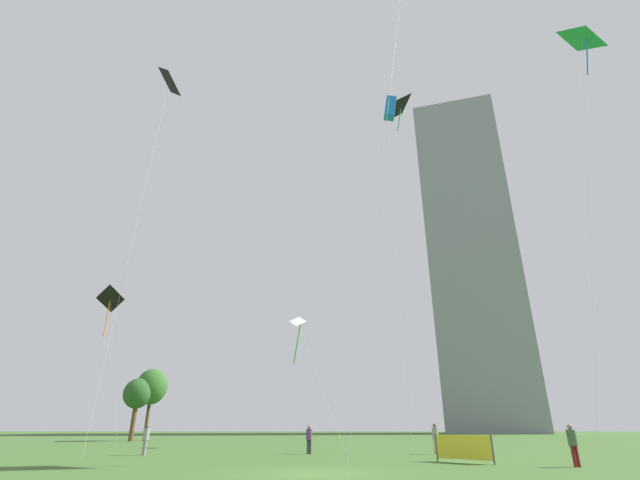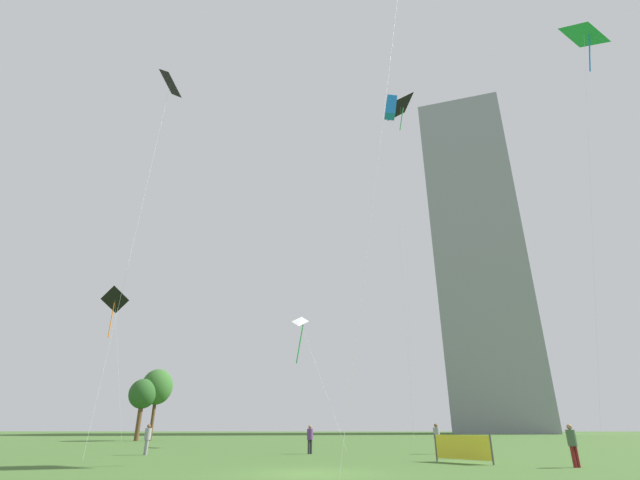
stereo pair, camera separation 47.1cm
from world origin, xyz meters
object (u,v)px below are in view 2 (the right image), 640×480
Objects in this scene: distant_highrise_0 at (477,257)px; kite_flying_4 at (300,325)px; kite_flying_3 at (391,108)px; kite_flying_6 at (115,301)px; kite_flying_2 at (585,37)px; person_standing_3 at (572,442)px; kite_flying_0 at (171,85)px; event_banner at (462,447)px; person_standing_2 at (437,436)px; person_standing_0 at (310,437)px; person_standing_1 at (147,437)px; park_tree_1 at (143,394)px; park_tree_0 at (157,387)px; kite_flying_5 at (400,109)px.

kite_flying_4 is at bearing -103.60° from distant_highrise_0.
kite_flying_3 reaches higher than kite_flying_6.
person_standing_3 is at bearing -149.32° from kite_flying_2.
kite_flying_0 is 12.51× the size of event_banner.
distant_highrise_0 is 109.11m from event_banner.
person_standing_2 is 31.17m from kite_flying_0.
event_banner is (1.10, -5.82, -24.34)m from kite_flying_3.
person_standing_3 is 0.06× the size of kite_flying_3.
kite_flying_4 is (-7.75, 11.55, -14.91)m from kite_flying_3.
kite_flying_0 is at bearing -124.11° from kite_flying_4.
kite_flying_0 reaches higher than person_standing_2.
kite_flying_6 reaches higher than person_standing_0.
kite_flying_6 is at bearing 174.05° from person_standing_1.
person_standing_0 is at bearing 171.43° from kite_flying_2.
distant_highrise_0 is at bearing 107.04° from person_standing_1.
park_tree_1 is (-27.46, 26.62, -19.94)m from kite_flying_3.
kite_flying_6 is 101.11m from distant_highrise_0.
park_tree_1 is (-1.02, -1.50, -0.95)m from park_tree_0.
park_tree_0 is at bearing 87.58° from kite_flying_6.
kite_flying_4 is at bearing 178.23° from kite_flying_5.
person_standing_1 is 0.02× the size of distant_highrise_0.
kite_flying_2 reaches higher than event_banner.
kite_flying_5 is 2.46× the size of kite_flying_6.
person_standing_3 is 48.26m from park_tree_0.
kite_flying_3 is at bearing -73.96° from person_standing_3.
kite_flying_2 is at bearing -35.68° from park_tree_0.
person_standing_3 is at bearing 103.19° from person_standing_0.
kite_flying_2 is 1.20× the size of kite_flying_3.
distant_highrise_0 reaches higher than kite_flying_5.
person_standing_0 is 35.75m from kite_flying_5.
kite_flying_5 is 16.48× the size of event_banner.
kite_flying_5 is at bearing -1.77° from kite_flying_4.
distant_highrise_0 is at bearing 67.56° from person_standing_2.
person_standing_3 is 0.05× the size of kite_flying_2.
kite_flying_0 is 2.44× the size of kite_flying_4.
distant_highrise_0 is (52.73, 89.94, 19.18)m from kite_flying_0.
park_tree_0 is (-26.43, 28.12, -19.00)m from kite_flying_3.
park_tree_1 is (-10.39, 28.83, -20.68)m from kite_flying_0.
kite_flying_3 reaches higher than person_standing_1.
kite_flying_4 is (-23.17, 13.49, -19.96)m from kite_flying_2.
person_standing_0 is 36.48m from kite_flying_2.
person_standing_0 is at bearing 168.01° from kite_flying_3.
park_tree_1 is (-21.15, 25.28, 4.11)m from person_standing_0.
distant_highrise_0 reaches higher than person_standing_2.
person_standing_3 is at bearing -57.74° from kite_flying_3.
kite_flying_4 is at bearing 131.68° from person_standing_2.
kite_flying_2 is 93.12m from distant_highrise_0.
kite_flying_5 is 36.63m from kite_flying_6.
person_standing_0 is 0.97× the size of person_standing_1.
park_tree_0 reaches higher than person_standing_2.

